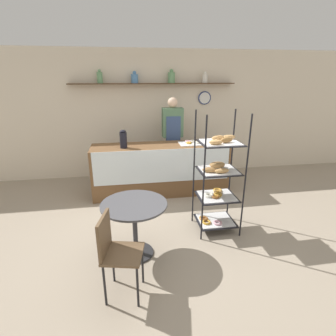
# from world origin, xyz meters

# --- Properties ---
(ground_plane) EXTENTS (14.00, 14.00, 0.00)m
(ground_plane) POSITION_xyz_m (0.00, 0.00, 0.00)
(ground_plane) COLOR gray
(back_wall) EXTENTS (10.00, 0.30, 2.70)m
(back_wall) POSITION_xyz_m (0.00, 2.49, 1.36)
(back_wall) COLOR beige
(back_wall) RESTS_ON ground_plane
(display_counter) EXTENTS (2.54, 0.66, 0.95)m
(display_counter) POSITION_xyz_m (0.00, 1.37, 0.48)
(display_counter) COLOR brown
(display_counter) RESTS_ON ground_plane
(pastry_rack) EXTENTS (0.59, 0.52, 1.73)m
(pastry_rack) POSITION_xyz_m (0.62, -0.04, 0.80)
(pastry_rack) COLOR black
(pastry_rack) RESTS_ON ground_plane
(person_worker) EXTENTS (0.41, 0.23, 1.77)m
(person_worker) POSITION_xyz_m (0.32, 1.88, 0.97)
(person_worker) COLOR #282833
(person_worker) RESTS_ON ground_plane
(cafe_table) EXTENTS (0.81, 0.81, 0.72)m
(cafe_table) POSITION_xyz_m (-0.57, -0.46, 0.55)
(cafe_table) COLOR #262628
(cafe_table) RESTS_ON ground_plane
(cafe_chair) EXTENTS (0.45, 0.45, 0.90)m
(cafe_chair) POSITION_xyz_m (-0.79, -1.08, 0.56)
(cafe_chair) COLOR black
(cafe_chair) RESTS_ON ground_plane
(coffee_carafe) EXTENTS (0.13, 0.13, 0.32)m
(coffee_carafe) POSITION_xyz_m (-0.67, 1.28, 1.11)
(coffee_carafe) COLOR black
(coffee_carafe) RESTS_ON display_counter
(donut_tray_counter) EXTENTS (0.48, 0.35, 0.05)m
(donut_tray_counter) POSITION_xyz_m (0.60, 1.38, 0.97)
(donut_tray_counter) COLOR white
(donut_tray_counter) RESTS_ON display_counter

